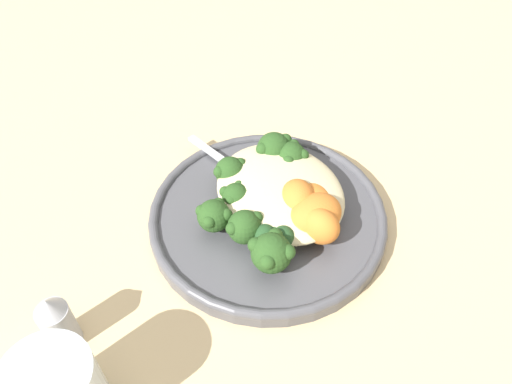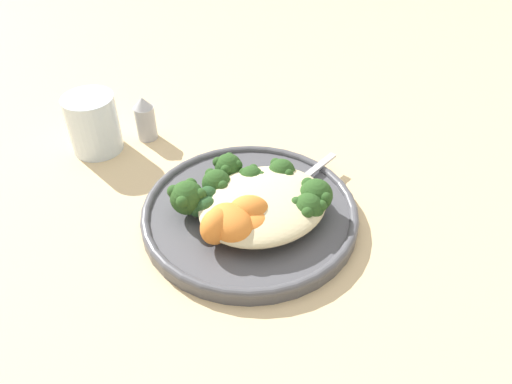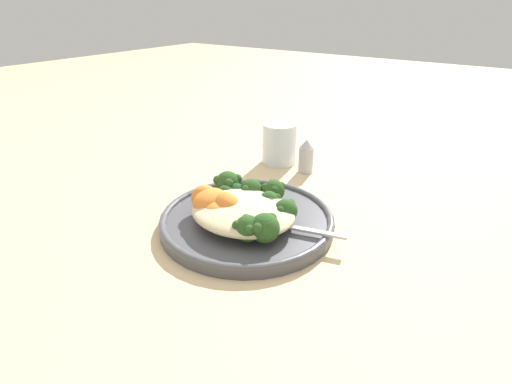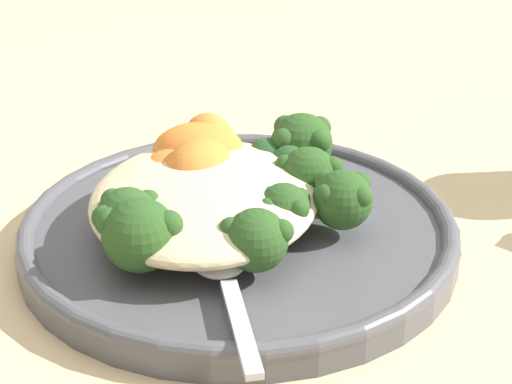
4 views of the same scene
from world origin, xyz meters
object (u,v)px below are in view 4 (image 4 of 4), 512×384
(broccoli_stalk_0, at_px, (150,211))
(broccoli_stalk_5, at_px, (300,177))
(sweet_potato_chunk_2, at_px, (209,144))
(sweet_potato_chunk_0, at_px, (199,171))
(broccoli_stalk_1, at_px, (152,228))
(sweet_potato_chunk_1, at_px, (176,174))
(spoon, at_px, (225,268))
(plate, at_px, (239,231))
(broccoli_stalk_6, at_px, (287,150))
(broccoli_stalk_4, at_px, (323,198))
(sweet_potato_chunk_3, at_px, (198,154))
(broccoli_stalk_2, at_px, (246,228))
(kale_tuft, at_px, (280,163))
(broccoli_stalk_3, at_px, (263,203))
(quinoa_mound, at_px, (205,197))

(broccoli_stalk_0, bearing_deg, broccoli_stalk_5, 149.88)
(broccoli_stalk_0, height_order, sweet_potato_chunk_2, sweet_potato_chunk_2)
(broccoli_stalk_0, bearing_deg, sweet_potato_chunk_0, -176.15)
(broccoli_stalk_1, relative_size, sweet_potato_chunk_0, 2.45)
(sweet_potato_chunk_1, bearing_deg, sweet_potato_chunk_2, -23.56)
(sweet_potato_chunk_1, relative_size, spoon, 0.45)
(plate, bearing_deg, broccoli_stalk_6, -24.14)
(plate, xyz_separation_m, broccoli_stalk_4, (-0.00, -0.05, 0.03))
(broccoli_stalk_1, bearing_deg, sweet_potato_chunk_3, -169.52)
(broccoli_stalk_2, relative_size, spoon, 0.90)
(sweet_potato_chunk_0, height_order, sweet_potato_chunk_3, same)
(sweet_potato_chunk_0, distance_m, sweet_potato_chunk_3, 0.03)
(sweet_potato_chunk_0, bearing_deg, kale_tuft, -58.15)
(broccoli_stalk_3, bearing_deg, sweet_potato_chunk_0, -165.92)
(sweet_potato_chunk_3, xyz_separation_m, kale_tuft, (0.00, -0.05, -0.01))
(spoon, bearing_deg, broccoli_stalk_2, 147.24)
(broccoli_stalk_3, relative_size, sweet_potato_chunk_1, 1.59)
(broccoli_stalk_1, relative_size, sweet_potato_chunk_3, 1.99)
(broccoli_stalk_5, relative_size, sweet_potato_chunk_2, 2.08)
(kale_tuft, height_order, spoon, kale_tuft)
(broccoli_stalk_6, xyz_separation_m, sweet_potato_chunk_2, (0.00, 0.05, 0.00))
(broccoli_stalk_1, xyz_separation_m, broccoli_stalk_6, (0.11, -0.07, 0.00))
(sweet_potato_chunk_0, relative_size, sweet_potato_chunk_2, 1.13)
(broccoli_stalk_4, distance_m, broccoli_stalk_5, 0.03)
(plate, xyz_separation_m, sweet_potato_chunk_3, (0.05, 0.03, 0.03))
(broccoli_stalk_5, bearing_deg, sweet_potato_chunk_1, -176.45)
(broccoli_stalk_5, xyz_separation_m, broccoli_stalk_6, (0.04, 0.01, 0.00))
(broccoli_stalk_2, distance_m, sweet_potato_chunk_0, 0.07)
(broccoli_stalk_5, xyz_separation_m, spoon, (-0.09, 0.04, -0.01))
(broccoli_stalk_6, height_order, sweet_potato_chunk_1, broccoli_stalk_6)
(broccoli_stalk_6, height_order, spoon, broccoli_stalk_6)
(broccoli_stalk_6, bearing_deg, spoon, -137.74)
(broccoli_stalk_2, distance_m, spoon, 0.03)
(broccoli_stalk_6, distance_m, sweet_potato_chunk_0, 0.07)
(broccoli_stalk_0, bearing_deg, quinoa_mound, 155.30)
(broccoli_stalk_1, xyz_separation_m, broccoli_stalk_3, (0.04, -0.06, -0.00))
(broccoli_stalk_2, bearing_deg, sweet_potato_chunk_2, 177.27)
(kale_tuft, bearing_deg, broccoli_stalk_2, 170.80)
(broccoli_stalk_2, xyz_separation_m, broccoli_stalk_5, (0.06, -0.03, 0.00))
(broccoli_stalk_6, distance_m, kale_tuft, 0.01)
(broccoli_stalk_0, xyz_separation_m, broccoli_stalk_3, (0.02, -0.07, -0.00))
(broccoli_stalk_1, xyz_separation_m, sweet_potato_chunk_1, (0.08, -0.00, -0.00))
(sweet_potato_chunk_1, bearing_deg, broccoli_stalk_5, -91.43)
(broccoli_stalk_2, distance_m, sweet_potato_chunk_1, 0.08)
(broccoli_stalk_5, height_order, spoon, broccoli_stalk_5)
(sweet_potato_chunk_1, xyz_separation_m, kale_tuft, (0.03, -0.07, -0.00))
(quinoa_mound, relative_size, broccoli_stalk_1, 1.32)
(broccoli_stalk_1, xyz_separation_m, kale_tuft, (0.10, -0.07, -0.00))
(broccoli_stalk_1, bearing_deg, sweet_potato_chunk_1, -163.10)
(sweet_potato_chunk_1, distance_m, sweet_potato_chunk_2, 0.04)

